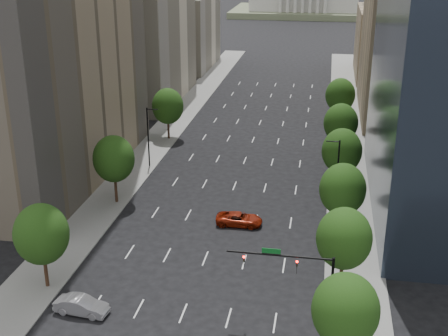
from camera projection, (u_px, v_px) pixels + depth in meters
The scene contains 21 objects.
sidewalk_left at pixel (126, 178), 84.26m from camera, with size 6.00×200.00×0.15m, color slate.
sidewalk_right at pixel (350, 193), 79.30m from camera, with size 6.00×200.00×0.15m, color slate.
midrise_cream_left at pixel (144, 13), 118.92m from camera, with size 14.00×30.00×35.00m, color beige.
filler_left at pixel (184, 32), 152.30m from camera, with size 14.00×26.00×18.00m, color beige.
parking_tan_right at pixel (405, 35), 109.08m from camera, with size 14.00×30.00×30.00m, color #8C7759.
filler_right at pixel (387, 43), 141.91m from camera, with size 14.00×26.00×16.00m, color #8C7759.
tree_right_0 at pixel (346, 310), 45.48m from camera, with size 5.20×5.20×8.39m.
tree_right_1 at pixel (344, 239), 55.45m from camera, with size 5.20×5.20×8.75m.
tree_right_2 at pixel (343, 189), 66.52m from camera, with size 5.20×5.20×8.61m.
tree_right_3 at pixel (342, 151), 77.43m from camera, with size 5.20×5.20×8.89m.
tree_right_4 at pixel (341, 123), 90.44m from camera, with size 5.20×5.20×8.46m.
tree_right_5 at pixel (340, 95), 105.02m from camera, with size 5.20×5.20×8.75m.
tree_left_0 at pixel (41, 234), 56.26m from camera, with size 5.20×5.20×8.75m.
tree_left_1 at pixel (114, 159), 74.54m from camera, with size 5.20×5.20×8.97m.
tree_left_2 at pixel (168, 106), 98.51m from camera, with size 5.20×5.20×8.68m.
streetlight_rn at pixel (337, 172), 73.31m from camera, with size 1.70×0.20×9.00m.
streetlight_ln at pixel (149, 135), 86.79m from camera, with size 1.70×0.20×9.00m.
traffic_signal at pixel (303, 274), 50.70m from camera, with size 9.12×0.40×7.38m.
foothills at pixel (355, 11), 585.09m from camera, with size 720.00×413.00×263.00m.
car_silver at pixel (81, 306), 53.96m from camera, with size 1.73×4.96×1.63m, color gray.
car_red_far at pixel (239, 219), 70.53m from camera, with size 2.51×5.45×1.51m, color maroon.
Camera 1 is at (11.51, -14.47, 31.97)m, focal length 48.13 mm.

